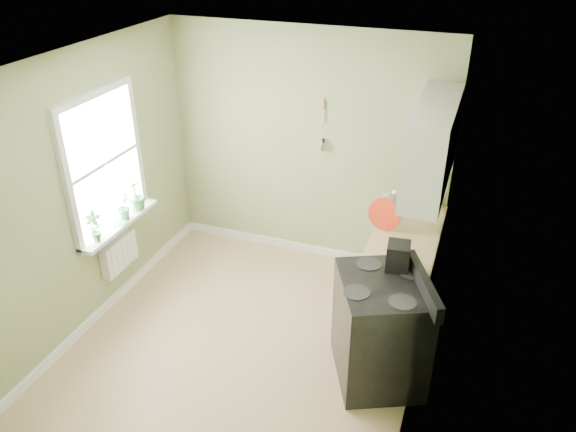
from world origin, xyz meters
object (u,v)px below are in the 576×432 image
(stove, at_px, (380,329))
(stand_mixer, at_px, (417,191))
(coffee_maker, at_px, (397,262))
(kettle, at_px, (394,196))

(stove, relative_size, stand_mixer, 2.92)
(stand_mixer, height_order, coffee_maker, stand_mixer)
(stand_mixer, relative_size, kettle, 2.19)
(stove, height_order, stand_mixer, stand_mixer)
(stove, height_order, kettle, stove)
(stand_mixer, bearing_deg, coffee_maker, -88.04)
(stand_mixer, bearing_deg, kettle, -166.10)
(stove, distance_m, stand_mixer, 1.77)
(stove, xyz_separation_m, coffee_maker, (0.05, 0.25, 0.56))
(kettle, relative_size, coffee_maker, 0.53)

